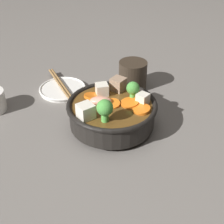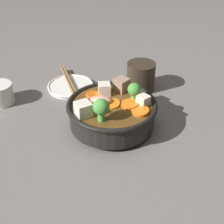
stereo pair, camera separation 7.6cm
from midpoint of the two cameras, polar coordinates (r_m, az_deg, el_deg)
The scene contains 5 objects.
ground_plane at distance 0.78m, azimuth 2.77°, elevation -2.64°, with size 3.00×3.00×0.00m, color slate.
stirfry_bowl at distance 0.76m, azimuth 2.86°, elevation 0.09°, with size 0.22×0.22×0.12m.
side_saucer at distance 0.94m, azimuth -5.30°, elevation 4.62°, with size 0.14×0.14×0.01m.
dark_mug at distance 0.93m, azimuth 7.71°, elevation 6.46°, with size 0.11×0.08×0.08m.
chopsticks_pair at distance 0.93m, azimuth -5.33°, elevation 5.13°, with size 0.13×0.21×0.01m.
Camera 2 is at (-0.47, -0.41, 0.47)m, focal length 50.00 mm.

